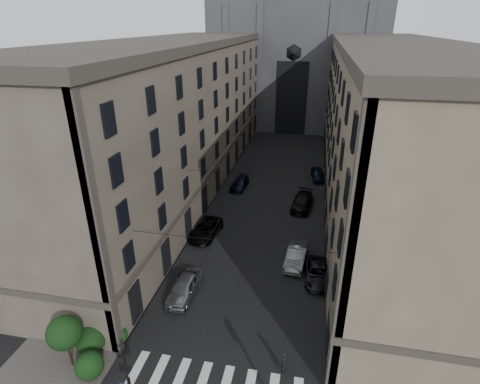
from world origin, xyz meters
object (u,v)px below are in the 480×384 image
Objects in this scene: car_left_far at (240,183)px; pedestrian at (284,362)px; car_left_midnear at (184,285)px; car_right_midnear at (317,273)px; gothic_tower at (298,37)px; car_left_near at (184,287)px; car_left_midfar at (205,230)px; car_right_near at (297,255)px; car_right_far at (318,174)px; car_right_midfar at (302,202)px.

pedestrian is (8.70, -28.50, 0.22)m from car_left_far.
car_left_midnear is 11.63m from car_right_midnear.
gothic_tower is 64.70m from car_left_near.
gothic_tower reaches higher than car_left_midfar.
pedestrian reaches higher than car_left_midnear.
car_right_near is 12.43m from pedestrian.
car_left_midfar is at bearing 168.27° from car_right_near.
car_right_near is (4.25, -55.72, -16.98)m from gothic_tower.
pedestrian is at bearing -100.83° from car_right_far.
car_left_midfar is (-0.79, 9.11, 0.09)m from car_left_midnear.
car_right_midnear is at bearing -55.16° from car_left_far.
car_left_midfar reaches higher than car_left_midnear.
car_left_midnear is at bearing -86.22° from car_left_far.
car_right_midfar reaches higher than car_left_midfar.
car_right_far is at bearing 68.11° from car_left_midnear.
gothic_tower reaches higher than car_right_midnear.
car_left_near is 0.90× the size of car_left_midfar.
car_right_midnear is (6.20, -57.85, -17.13)m from gothic_tower.
gothic_tower is at bearing 85.04° from car_left_midnear.
car_left_midnear is (-0.19, 0.46, -0.17)m from car_left_near.
pedestrian is (8.96, -6.34, 0.23)m from car_left_midnear.
gothic_tower is 47.39m from car_right_midfar.
gothic_tower is 58.40m from car_right_near.
car_right_midfar is at bearing 46.86° from car_left_midfar.
car_right_midnear is (10.93, 3.96, 0.02)m from car_left_midnear.
car_right_near is at bearing 40.03° from car_left_near.
pedestrian is at bearing -86.45° from gothic_tower.
car_left_near is at bearing -118.51° from car_right_far.
car_left_near reaches higher than car_right_near.
car_right_midnear is 23.53m from car_right_far.
gothic_tower is 60.65m from car_right_midnear.
car_left_midfar is 18.27m from pedestrian.
gothic_tower is 32.96× the size of pedestrian.
car_left_far is 2.60× the size of pedestrian.
car_left_midfar is at bearing 151.97° from car_right_midnear.
car_right_far is (11.51, 18.37, 0.03)m from car_left_midfar.
car_right_near is 1.10× the size of car_right_far.
car_right_midnear reaches higher than car_left_far.
car_left_midfar is 13.09m from car_left_far.
car_left_near is at bearing -137.86° from car_right_near.
car_left_midnear is at bearing -79.86° from car_left_midfar.
car_left_midfar is 1.11× the size of car_right_midnear.
car_right_midnear is 1.07× the size of car_right_far.
car_right_near is 1.03× the size of car_right_midnear.
car_right_far is (1.74, 21.39, -0.05)m from car_right_near.
pedestrian reaches higher than car_right_far.
car_left_midnear is 0.74× the size of car_left_midfar.
car_right_near is at bearing -83.50° from car_right_midfar.
car_left_far is 18.28m from car_right_near.
car_right_near is at bearing -57.07° from car_left_far.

